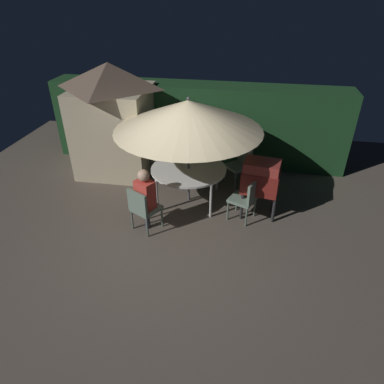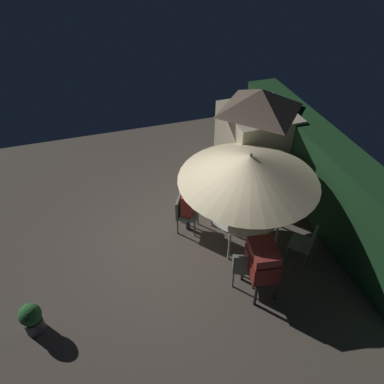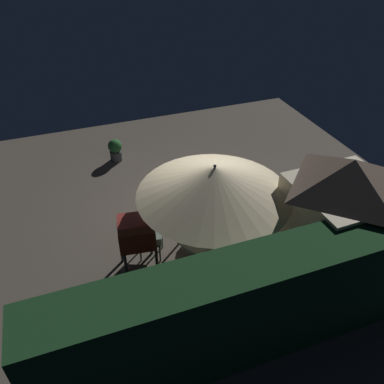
{
  "view_description": "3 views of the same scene",
  "coord_description": "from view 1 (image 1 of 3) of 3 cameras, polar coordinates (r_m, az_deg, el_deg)",
  "views": [
    {
      "loc": [
        1.37,
        -4.76,
        4.05
      ],
      "look_at": [
        0.43,
        0.37,
        0.84
      ],
      "focal_mm": 31.85,
      "sensor_mm": 36.0,
      "label": 1
    },
    {
      "loc": [
        5.8,
        -1.53,
        6.3
      ],
      "look_at": [
        -0.31,
        0.35,
        1.18
      ],
      "focal_mm": 35.67,
      "sensor_mm": 36.0,
      "label": 2
    },
    {
      "loc": [
        2.56,
        6.72,
        5.92
      ],
      "look_at": [
        0.37,
        0.76,
        1.28
      ],
      "focal_mm": 36.35,
      "sensor_mm": 36.0,
      "label": 3
    }
  ],
  "objects": [
    {
      "name": "bbq_grill",
      "position": [
        6.7,
        11.44,
        2.33
      ],
      "size": [
        0.76,
        0.6,
        1.2
      ],
      "color": "maroon",
      "rests_on": "ground"
    },
    {
      "name": "patio_table",
      "position": [
        7.1,
        -0.57,
        3.67
      ],
      "size": [
        1.57,
        1.57,
        0.78
      ],
      "color": "white",
      "rests_on": "ground"
    },
    {
      "name": "chair_far_side",
      "position": [
        6.66,
        9.13,
        -0.87
      ],
      "size": [
        0.61,
        0.6,
        0.9
      ],
      "color": "slate",
      "rests_on": "ground"
    },
    {
      "name": "patio_umbrella",
      "position": [
        6.63,
        -0.63,
        12.74
      ],
      "size": [
        2.91,
        2.91,
        2.26
      ],
      "color": "#4C4C51",
      "rests_on": "ground"
    },
    {
      "name": "hedge_backdrop",
      "position": [
        8.92,
        0.86,
        11.46
      ],
      "size": [
        7.4,
        0.85,
        1.98
      ],
      "color": "#193D1E",
      "rests_on": "ground"
    },
    {
      "name": "chair_toward_hedge",
      "position": [
        7.95,
        8.11,
        4.87
      ],
      "size": [
        0.65,
        0.65,
        0.9
      ],
      "color": "slate",
      "rests_on": "ground"
    },
    {
      "name": "ground_plane",
      "position": [
        6.4,
        -4.47,
        -7.83
      ],
      "size": [
        11.0,
        11.0,
        0.0
      ],
      "primitive_type": "plane",
      "color": "brown"
    },
    {
      "name": "person_in_red",
      "position": [
        6.27,
        -7.87,
        -0.18
      ],
      "size": [
        0.41,
        0.37,
        1.26
      ],
      "color": "#CC3D33",
      "rests_on": "ground"
    },
    {
      "name": "garden_shed",
      "position": [
        8.43,
        -12.91,
        11.87
      ],
      "size": [
        1.84,
        1.76,
        2.6
      ],
      "color": "#C6B793",
      "rests_on": "ground"
    },
    {
      "name": "chair_toward_house",
      "position": [
        8.29,
        -5.5,
        6.19
      ],
      "size": [
        0.65,
        0.65,
        0.9
      ],
      "color": "slate",
      "rests_on": "ground"
    },
    {
      "name": "chair_near_shed",
      "position": [
        6.36,
        -8.24,
        -2.52
      ],
      "size": [
        0.62,
        0.63,
        0.9
      ],
      "color": "slate",
      "rests_on": "ground"
    }
  ]
}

